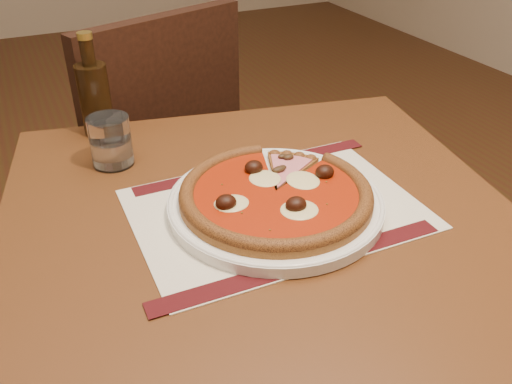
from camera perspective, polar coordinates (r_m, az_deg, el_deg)
table at (r=0.91m, az=0.54°, el=-7.68°), size 0.94×0.94×0.75m
chair_far at (r=1.49m, az=-11.31°, el=3.40°), size 0.56×0.56×0.93m
placemat at (r=0.86m, az=2.06°, el=-1.77°), size 0.44×0.32×0.00m
plate at (r=0.85m, az=2.07°, el=-1.21°), size 0.34×0.34×0.02m
pizza at (r=0.84m, az=2.10°, el=-0.09°), size 0.30×0.30×0.04m
ham_slice at (r=0.92m, az=3.65°, el=2.68°), size 0.11×0.12×0.02m
water_glass at (r=1.00m, az=-15.05°, el=5.18°), size 0.08×0.08×0.09m
bottle at (r=1.11m, az=-16.62°, el=9.68°), size 0.06×0.06×0.20m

